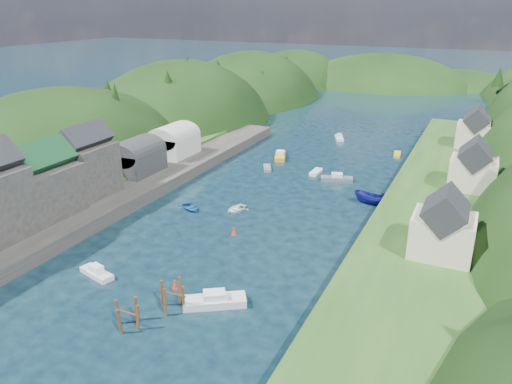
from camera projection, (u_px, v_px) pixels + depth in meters
The scene contains 15 objects.
ground at pixel (305, 174), 94.79m from camera, with size 600.00×600.00×0.00m, color black.
hillside_left at pixel (180, 153), 136.61m from camera, with size 44.00×245.56×52.00m.
far_hills at pixel (410, 111), 203.16m from camera, with size 103.00×68.00×44.00m.
hill_trees at pixel (336, 102), 103.60m from camera, with size 91.42×149.50×12.52m.
quay_left at pixel (97, 203), 78.52m from camera, with size 12.00×110.00×2.00m, color #2D2B28.
terrace_left_grass at pixel (63, 195), 81.20m from camera, with size 12.00×110.00×2.50m, color #234719.
quayside_buildings at pixel (8, 193), 65.62m from camera, with size 8.00×35.84×12.90m.
boat_sheds at pixel (156, 146), 93.88m from camera, with size 7.00×21.00×7.50m.
terrace_right at pixel (438, 208), 76.01m from camera, with size 16.00×120.00×2.40m, color #234719.
right_bank_cottages at pixel (467, 167), 80.23m from camera, with size 9.00×59.24×8.41m.
piling_cluster_near at pixel (128, 317), 49.93m from camera, with size 2.92×2.76×3.34m.
piling_cluster_far at pixel (173, 298), 52.79m from camera, with size 3.24×3.02×3.71m.
channel_buoy_near at pixel (175, 285), 56.80m from camera, with size 0.70×0.70×1.10m.
channel_buoy_far at pixel (234, 232), 70.02m from camera, with size 0.70×0.70×1.10m.
moored_boats at pixel (278, 210), 77.22m from camera, with size 30.76×94.62×2.20m.
Camera 1 is at (29.55, -35.29, 30.59)m, focal length 35.00 mm.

